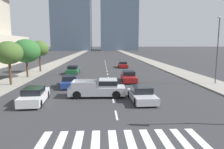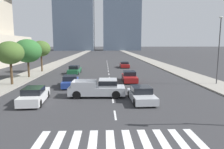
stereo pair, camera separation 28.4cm
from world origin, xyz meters
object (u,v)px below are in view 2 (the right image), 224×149
(street_tree_nearest, at_px, (10,53))
(sedan_silver_5, at_px, (141,95))
(street_lamp_east, at_px, (219,46))
(street_tree_second, at_px, (28,51))
(sedan_white_1, at_px, (34,95))
(street_tree_third, at_px, (41,49))
(sedan_green_4, at_px, (75,70))
(pickup_truck, at_px, (100,88))
(sedan_red_2, at_px, (129,77))
(sedan_red_0, at_px, (125,65))
(sedan_blue_3, at_px, (70,81))

(street_tree_nearest, bearing_deg, sedan_silver_5, -27.42)
(street_lamp_east, height_order, street_tree_second, street_lamp_east)
(sedan_white_1, distance_m, street_tree_third, 20.59)
(sedan_white_1, xyz_separation_m, sedan_green_4, (0.93, 17.47, 0.00))
(street_tree_nearest, bearing_deg, street_lamp_east, -1.12)
(pickup_truck, relative_size, sedan_red_2, 1.14)
(sedan_silver_5, bearing_deg, street_tree_second, -135.08)
(sedan_green_4, relative_size, street_tree_second, 0.82)
(pickup_truck, distance_m, sedan_red_0, 24.96)
(sedan_white_1, xyz_separation_m, street_tree_nearest, (-5.13, 7.52, 3.29))
(sedan_red_0, distance_m, street_lamp_east, 21.88)
(sedan_white_1, bearing_deg, street_tree_second, 17.43)
(street_tree_nearest, bearing_deg, sedan_white_1, -55.69)
(pickup_truck, xyz_separation_m, sedan_white_1, (-5.51, -1.84, -0.19))
(sedan_white_1, xyz_separation_m, street_tree_third, (-5.13, 19.62, 3.52))
(street_tree_third, bearing_deg, sedan_white_1, -75.34)
(sedan_red_0, distance_m, street_tree_third, 17.16)
(pickup_truck, relative_size, sedan_silver_5, 1.22)
(sedan_red_2, height_order, sedan_silver_5, sedan_red_2)
(street_tree_nearest, bearing_deg, pickup_truck, -28.11)
(street_tree_third, bearing_deg, street_tree_second, -90.00)
(sedan_blue_3, xyz_separation_m, sedan_silver_5, (7.21, -6.57, -0.02))
(sedan_green_4, bearing_deg, sedan_red_2, -131.11)
(sedan_blue_3, height_order, street_tree_nearest, street_tree_nearest)
(sedan_red_2, xyz_separation_m, street_tree_second, (-14.42, 3.43, 3.34))
(pickup_truck, xyz_separation_m, sedan_red_2, (3.78, 7.90, -0.19))
(street_tree_nearest, bearing_deg, sedan_green_4, 58.65)
(street_tree_third, bearing_deg, street_tree_nearest, -90.00)
(sedan_blue_3, distance_m, street_tree_second, 10.20)
(street_tree_second, bearing_deg, sedan_red_2, -13.39)
(sedan_red_0, height_order, street_tree_third, street_tree_third)
(sedan_silver_5, xyz_separation_m, street_tree_second, (-14.31, 13.07, 3.37))
(sedan_white_1, xyz_separation_m, street_tree_second, (-5.13, 13.16, 3.33))
(street_lamp_east, bearing_deg, street_tree_third, 153.07)
(sedan_blue_3, height_order, street_tree_second, street_tree_second)
(sedan_red_0, height_order, sedan_silver_5, sedan_silver_5)
(street_tree_second, xyz_separation_m, street_tree_third, (0.00, 6.46, 0.19))
(sedan_white_1, height_order, sedan_green_4, sedan_green_4)
(sedan_green_4, bearing_deg, sedan_white_1, 178.63)
(pickup_truck, height_order, sedan_blue_3, pickup_truck)
(sedan_blue_3, distance_m, sedan_green_4, 10.86)
(sedan_red_2, xyz_separation_m, street_lamp_east, (10.36, -2.70, 4.13))
(pickup_truck, relative_size, street_tree_second, 0.96)
(sedan_red_0, height_order, street_tree_second, street_tree_second)
(street_tree_third, bearing_deg, sedan_red_0, 23.62)
(pickup_truck, height_order, sedan_white_1, pickup_truck)
(street_tree_nearest, bearing_deg, street_tree_second, 90.00)
(sedan_red_2, distance_m, street_tree_nearest, 14.96)
(street_lamp_east, bearing_deg, sedan_white_1, -160.30)
(sedan_red_2, relative_size, street_tree_nearest, 0.91)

